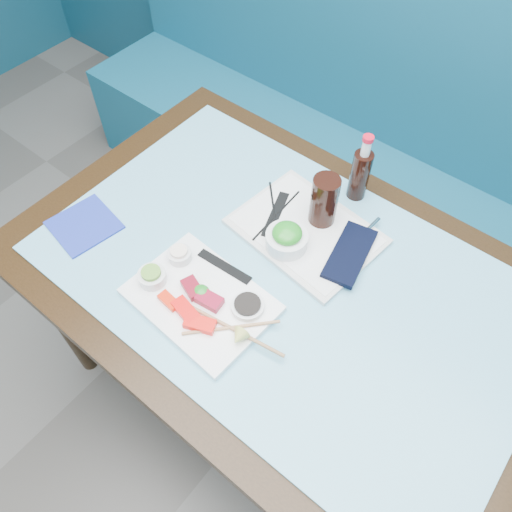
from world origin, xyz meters
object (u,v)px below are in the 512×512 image
Objects in this scene: blue_napkin at (84,225)px; serving_tray at (306,231)px; dining_table at (284,294)px; cola_bottle_body at (360,175)px; booth_bench at (410,191)px; seaweed_bowl at (287,240)px; sashimi_plate at (201,300)px; cola_glass at (324,201)px.

serving_tray is at bearing 36.52° from blue_napkin.
cola_bottle_body is (-0.01, 0.34, 0.17)m from dining_table.
seaweed_bowl is (-0.05, -0.77, 0.42)m from booth_bench.
cola_bottle_body is at bearing 47.67° from blue_napkin.
sashimi_plate is at bearing 3.13° from blue_napkin.
booth_bench is at bearing 63.71° from blue_napkin.
blue_napkin is (-0.48, -0.36, -0.00)m from serving_tray.
booth_bench is 0.80m from serving_tray.
booth_bench is 19.93× the size of cola_bottle_body.
sashimi_plate is 3.09× the size of seaweed_bowl.
dining_table is at bearing 62.61° from sashimi_plate.
booth_bench reaches higher than cola_glass.
booth_bench is at bearing 93.41° from serving_tray.
booth_bench is 20.37× the size of cola_glass.
dining_table is 3.82× the size of serving_tray.
booth_bench is 18.75× the size of blue_napkin.
cola_bottle_body reaches higher than serving_tray.
seaweed_bowl reaches higher than blue_napkin.
dining_table is 8.75× the size of blue_napkin.
booth_bench is at bearing 87.01° from sashimi_plate.
cola_bottle_body reaches higher than dining_table.
blue_napkin reaches higher than dining_table.
dining_table is at bearing -81.19° from cola_glass.
booth_bench reaches higher than blue_napkin.
serving_tray is 2.49× the size of cola_glass.
blue_napkin is at bearing -157.68° from dining_table.
sashimi_plate is 2.28× the size of cola_glass.
booth_bench is at bearing 88.56° from cola_bottle_body.
cola_bottle_body reaches higher than sashimi_plate.
cola_bottle_body is at bearing -91.44° from booth_bench.
cola_glass is at bearing 81.21° from sashimi_plate.
sashimi_plate is 0.40m from cola_glass.
sashimi_plate reaches higher than blue_napkin.
booth_bench is 8.20× the size of serving_tray.
dining_table is 0.57m from blue_napkin.
serving_tray reaches higher than blue_napkin.
cola_glass is at bearing 81.25° from seaweed_bowl.
booth_bench is 1.11m from sashimi_plate.
dining_table is 0.27m from cola_glass.
cola_bottle_body is 0.94× the size of blue_napkin.
dining_table is (0.00, -0.84, 0.29)m from booth_bench.
sashimi_plate is 2.10× the size of blue_napkin.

